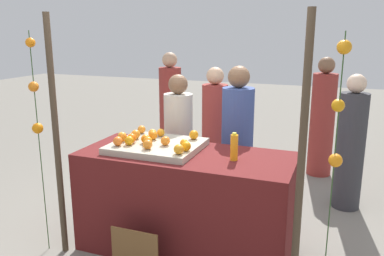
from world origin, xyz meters
name	(u,v)px	position (x,y,z in m)	size (l,w,h in m)	color
ground_plane	(186,247)	(0.00, 0.00, 0.00)	(24.00, 24.00, 0.00)	gray
stall_counter	(186,202)	(0.00, 0.00, 0.47)	(1.93, 0.83, 0.94)	#5B1919
orange_tray	(157,146)	(-0.30, 0.02, 0.97)	(0.80, 0.69, 0.06)	#B2AD99
orange_0	(136,134)	(-0.55, 0.08, 1.04)	(0.09, 0.09, 0.09)	orange
orange_1	(153,133)	(-0.42, 0.18, 1.04)	(0.08, 0.08, 0.08)	orange
orange_2	(194,135)	(-0.03, 0.27, 1.04)	(0.09, 0.09, 0.09)	orange
orange_3	(118,141)	(-0.59, -0.19, 1.04)	(0.08, 0.08, 0.08)	orange
orange_4	(122,137)	(-0.63, -0.04, 1.04)	(0.09, 0.09, 0.09)	orange
orange_5	(161,133)	(-0.37, 0.25, 1.04)	(0.08, 0.08, 0.08)	orange
orange_6	(165,141)	(-0.19, -0.02, 1.04)	(0.08, 0.08, 0.08)	orange
orange_7	(148,144)	(-0.29, -0.18, 1.04)	(0.08, 0.08, 0.08)	orange
orange_8	(145,139)	(-0.39, -0.02, 1.04)	(0.08, 0.08, 0.08)	orange
orange_9	(132,138)	(-0.52, -0.05, 1.04)	(0.09, 0.09, 0.09)	orange
orange_10	(142,129)	(-0.60, 0.29, 1.04)	(0.08, 0.08, 0.08)	orange
orange_11	(153,135)	(-0.38, 0.11, 1.04)	(0.09, 0.09, 0.09)	orange
orange_12	(184,143)	(-0.01, -0.01, 1.04)	(0.07, 0.07, 0.07)	orange
orange_13	(186,146)	(0.05, -0.11, 1.04)	(0.08, 0.08, 0.08)	orange
orange_14	(148,141)	(-0.34, -0.09, 1.04)	(0.08, 0.08, 0.08)	orange
orange_15	(179,149)	(0.02, -0.22, 1.04)	(0.09, 0.09, 0.09)	orange
orange_16	(129,141)	(-0.50, -0.13, 1.04)	(0.08, 0.08, 0.08)	orange
juice_bottle	(234,147)	(0.45, -0.03, 1.05)	(0.07, 0.07, 0.24)	orange
chalkboard_sign	(135,256)	(-0.20, -0.63, 0.22)	(0.42, 0.03, 0.47)	brown
vendor_left	(179,150)	(-0.38, 0.73, 0.73)	(0.31, 0.31, 1.56)	beige
vendor_right	(237,150)	(0.27, 0.78, 0.78)	(0.33, 0.33, 1.67)	#384C8C
crowd_person_0	(350,147)	(1.40, 1.51, 0.72)	(0.31, 0.31, 1.55)	#333338
crowd_person_1	(170,111)	(-1.22, 2.38, 0.79)	(0.34, 0.34, 1.69)	maroon
crowd_person_2	(214,135)	(-0.20, 1.46, 0.74)	(0.32, 0.32, 1.58)	maroon
crowd_person_3	(322,121)	(1.03, 2.55, 0.77)	(0.33, 0.33, 1.66)	maroon
canopy_post_left	(56,140)	(-1.04, -0.45, 1.08)	(0.06, 0.06, 2.16)	#473828
canopy_post_right	(301,168)	(1.04, -0.45, 1.08)	(0.06, 0.06, 2.16)	#473828
garland_strand_left	(35,97)	(-1.21, -0.48, 1.46)	(0.10, 0.10, 2.01)	#2D4C23
garland_strand_right	(339,110)	(1.26, -0.48, 1.52)	(0.10, 0.10, 2.01)	#2D4C23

